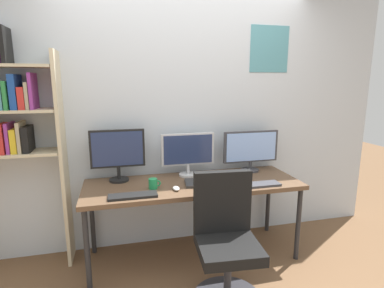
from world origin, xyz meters
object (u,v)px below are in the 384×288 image
object	(u,v)px
monitor_right	(251,149)
computer_mouse	(176,188)
monitor_left	(118,152)
keyboard_left	(133,196)
bookshelf	(1,119)
keyboard_right	(261,184)
laptop_closed	(203,183)
office_chair	(226,252)
desk	(193,188)
coffee_mug	(153,184)
monitor_center	(188,152)

from	to	relation	value
monitor_right	computer_mouse	bearing A→B (deg)	-156.28
monitor_left	keyboard_left	distance (m)	0.53
bookshelf	monitor_right	size ratio (longest dim) A/B	3.57
monitor_left	monitor_right	size ratio (longest dim) A/B	0.84
keyboard_right	laptop_closed	distance (m)	0.51
keyboard_left	office_chair	bearing A→B (deg)	-32.87
laptop_closed	office_chair	bearing A→B (deg)	-80.32
desk	monitor_left	size ratio (longest dim) A/B	3.99
office_chair	computer_mouse	xyz separation A→B (m)	(-0.28, 0.48, 0.35)
desk	computer_mouse	xyz separation A→B (m)	(-0.19, -0.16, 0.07)
monitor_left	laptop_closed	size ratio (longest dim) A/B	1.54
keyboard_left	bookshelf	bearing A→B (deg)	155.86
computer_mouse	coffee_mug	size ratio (longest dim) A/B	0.91
monitor_right	keyboard_left	size ratio (longest dim) A/B	1.49
desk	monitor_center	world-z (taller)	monitor_center
desk	office_chair	world-z (taller)	office_chair
office_chair	keyboard_right	distance (m)	0.72
monitor_right	keyboard_left	world-z (taller)	monitor_right
monitor_right	keyboard_left	distance (m)	1.32
keyboard_right	computer_mouse	world-z (taller)	computer_mouse
laptop_closed	desk	bearing A→B (deg)	146.43
keyboard_right	office_chair	bearing A→B (deg)	-138.57
office_chair	monitor_center	size ratio (longest dim) A/B	1.91
keyboard_left	computer_mouse	size ratio (longest dim) A/B	4.07
keyboard_right	coffee_mug	bearing A→B (deg)	170.78
desk	keyboard_left	size ratio (longest dim) A/B	5.03
monitor_right	desk	bearing A→B (deg)	-162.20
bookshelf	keyboard_left	xyz separation A→B (m)	(1.03, -0.46, -0.59)
desk	monitor_right	xyz separation A→B (m)	(0.66, 0.21, 0.29)
monitor_right	keyboard_right	world-z (taller)	monitor_right
monitor_left	office_chair	bearing A→B (deg)	-48.99
office_chair	monitor_center	world-z (taller)	monitor_center
desk	coffee_mug	bearing A→B (deg)	-168.30
monitor_right	coffee_mug	distance (m)	1.09
monitor_left	monitor_center	world-z (taller)	monitor_left
keyboard_left	laptop_closed	xyz separation A→B (m)	(0.63, 0.16, 0.00)
monitor_center	keyboard_left	distance (m)	0.75
desk	keyboard_right	distance (m)	0.61
bookshelf	monitor_center	bearing A→B (deg)	-0.66
desk	laptop_closed	world-z (taller)	laptop_closed
bookshelf	laptop_closed	xyz separation A→B (m)	(1.66, -0.30, -0.59)
bookshelf	monitor_left	size ratio (longest dim) A/B	4.22
keyboard_right	coffee_mug	world-z (taller)	coffee_mug
monitor_center	laptop_closed	bearing A→B (deg)	-75.29
monitor_center	keyboard_right	xyz separation A→B (m)	(0.56, -0.44, -0.23)
keyboard_right	laptop_closed	bearing A→B (deg)	161.33
laptop_closed	computer_mouse	bearing A→B (deg)	-151.50
office_chair	monitor_right	world-z (taller)	monitor_right
office_chair	keyboard_right	bearing A→B (deg)	41.43
computer_mouse	desk	bearing A→B (deg)	40.21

